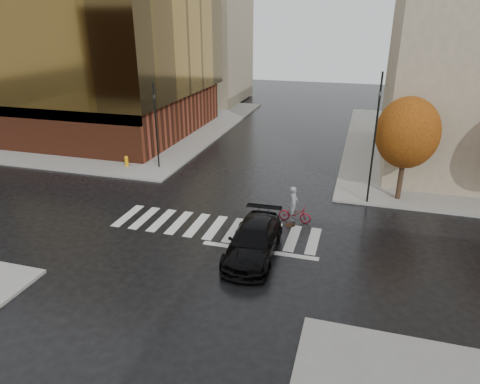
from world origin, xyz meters
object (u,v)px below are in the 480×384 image
(sedan, at_px, (254,241))
(fire_hydrant, at_px, (127,161))
(traffic_light_nw, at_px, (156,121))
(traffic_light_ne, at_px, (376,130))
(cyclist, at_px, (294,210))

(sedan, distance_m, fire_hydrant, 16.26)
(traffic_light_nw, distance_m, fire_hydrant, 4.03)
(traffic_light_ne, bearing_deg, traffic_light_nw, -16.77)
(sedan, bearing_deg, traffic_light_ne, 54.71)
(fire_hydrant, bearing_deg, cyclist, -21.99)
(sedan, height_order, traffic_light_ne, traffic_light_ne)
(traffic_light_nw, bearing_deg, traffic_light_ne, 62.68)
(cyclist, bearing_deg, traffic_light_ne, -41.88)
(sedan, distance_m, cyclist, 4.49)
(sedan, relative_size, traffic_light_ne, 0.70)
(traffic_light_nw, bearing_deg, fire_hydrant, -96.39)
(traffic_light_nw, height_order, fire_hydrant, traffic_light_nw)
(cyclist, bearing_deg, traffic_light_nw, 66.40)
(cyclist, bearing_deg, sedan, 167.87)
(sedan, relative_size, cyclist, 2.59)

